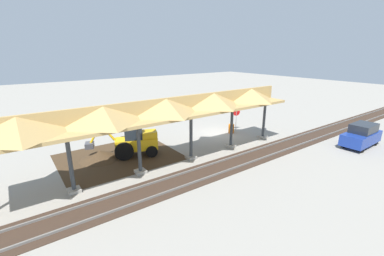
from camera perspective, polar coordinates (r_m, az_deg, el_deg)
name	(u,v)px	position (r m, az deg, el deg)	size (l,w,h in m)	color
ground_plane	(217,133)	(25.88, 5.59, -1.17)	(120.00, 120.00, 0.00)	gray
dirt_work_zone	(119,157)	(20.87, -15.92, -6.20)	(8.61, 7.00, 0.01)	#42301E
platform_canopy	(166,108)	(17.46, -5.85, 4.33)	(22.18, 3.20, 4.90)	#9E998E
rail_tracks	(267,152)	(21.92, 16.35, -5.06)	(60.00, 2.58, 0.15)	slate
stop_sign	(236,115)	(26.58, 9.82, 2.93)	(0.72, 0.30, 2.35)	gray
backhoe	(134,140)	(20.43, -12.72, -2.68)	(5.35, 2.97, 2.82)	#EAB214
dirt_mound	(100,159)	(20.95, -19.74, -6.48)	(6.01, 6.01, 1.36)	#42301E
distant_parked_car	(361,135)	(26.37, 33.50, -1.36)	(4.22, 1.80, 1.98)	navy
traffic_barrel	(231,129)	(26.04, 8.71, -0.14)	(0.56, 0.56, 0.90)	orange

